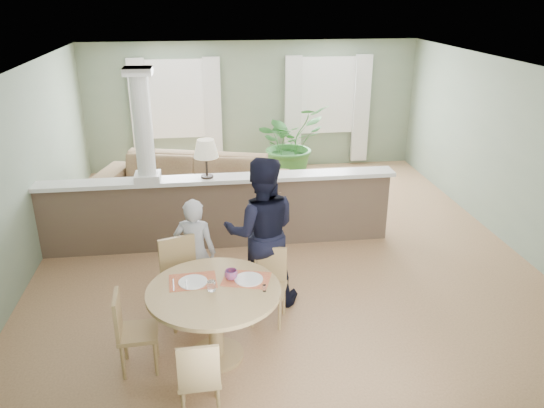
{
  "coord_description": "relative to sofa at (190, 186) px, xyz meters",
  "views": [
    {
      "loc": [
        -1.08,
        -7.18,
        3.66
      ],
      "look_at": [
        -0.25,
        -1.0,
        1.13
      ],
      "focal_mm": 35.0,
      "sensor_mm": 36.0,
      "label": 1
    }
  ],
  "objects": [
    {
      "name": "ground",
      "position": [
        1.35,
        -1.57,
        -0.49
      ],
      "size": [
        8.0,
        8.0,
        0.0
      ],
      "primitive_type": "plane",
      "color": "tan",
      "rests_on": "ground"
    },
    {
      "name": "room_shell",
      "position": [
        1.32,
        -0.95,
        1.33
      ],
      "size": [
        7.02,
        8.02,
        2.71
      ],
      "color": "gray",
      "rests_on": "ground"
    },
    {
      "name": "pony_wall",
      "position": [
        0.36,
        -1.37,
        0.22
      ],
      "size": [
        5.32,
        0.38,
        2.7
      ],
      "color": "brown",
      "rests_on": "ground"
    },
    {
      "name": "sofa",
      "position": [
        0.0,
        0.0,
        0.0
      ],
      "size": [
        3.55,
        2.16,
        0.97
      ],
      "primitive_type": "imported",
      "rotation": [
        0.0,
        0.0,
        -0.28
      ],
      "color": "olive",
      "rests_on": "ground"
    },
    {
      "name": "houseplant",
      "position": [
        2.0,
        1.51,
        0.29
      ],
      "size": [
        1.83,
        1.78,
        1.55
      ],
      "primitive_type": "imported",
      "rotation": [
        0.0,
        0.0,
        0.58
      ],
      "color": "#2A6227",
      "rests_on": "ground"
    },
    {
      "name": "dining_table",
      "position": [
        0.3,
        -4.04,
        0.18
      ],
      "size": [
        1.38,
        1.38,
        0.94
      ],
      "rotation": [
        0.0,
        0.0,
        0.06
      ],
      "color": "tan",
      "rests_on": "ground"
    },
    {
      "name": "chair_far_boy",
      "position": [
        -0.06,
        -3.25,
        0.07
      ],
      "size": [
        0.57,
        0.57,
        1.01
      ],
      "rotation": [
        0.0,
        0.0,
        0.31
      ],
      "color": "tan",
      "rests_on": "ground"
    },
    {
      "name": "chair_far_man",
      "position": [
        0.95,
        -3.39,
        0.0
      ],
      "size": [
        0.5,
        0.5,
        0.89
      ],
      "rotation": [
        0.0,
        0.0,
        -0.3
      ],
      "color": "tan",
      "rests_on": "ground"
    },
    {
      "name": "chair_near",
      "position": [
        0.12,
        -4.9,
        -0.01
      ],
      "size": [
        0.4,
        0.4,
        0.85
      ],
      "rotation": [
        0.0,
        0.0,
        3.18
      ],
      "color": "tan",
      "rests_on": "ground"
    },
    {
      "name": "chair_side",
      "position": [
        -0.56,
        -4.12,
        -0.0
      ],
      "size": [
        0.42,
        0.42,
        0.88
      ],
      "rotation": [
        0.0,
        0.0,
        1.62
      ],
      "color": "tan",
      "rests_on": "ground"
    },
    {
      "name": "child_person",
      "position": [
        0.1,
        -2.96,
        0.21
      ],
      "size": [
        0.57,
        0.44,
        1.4
      ],
      "primitive_type": "imported",
      "rotation": [
        0.0,
        0.0,
        2.92
      ],
      "color": "#A2A2A7",
      "rests_on": "ground"
    },
    {
      "name": "man_person",
      "position": [
        0.91,
        -2.99,
        0.46
      ],
      "size": [
        0.96,
        0.78,
        1.89
      ],
      "primitive_type": "imported",
      "rotation": [
        0.0,
        0.0,
        3.07
      ],
      "color": "black",
      "rests_on": "ground"
    }
  ]
}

